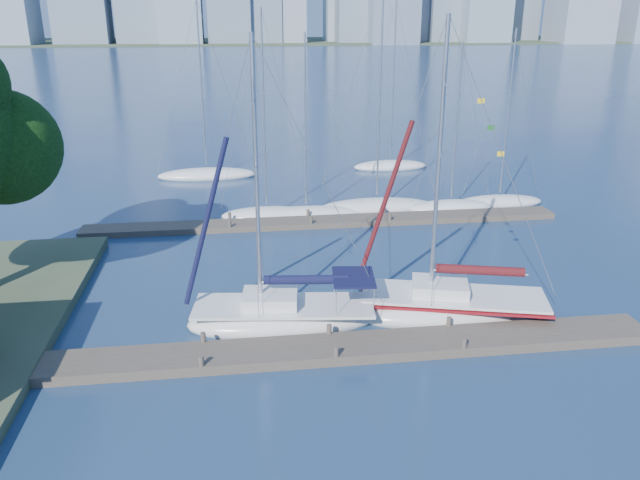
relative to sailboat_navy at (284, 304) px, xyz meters
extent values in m
plane|color=navy|center=(1.69, -2.65, -0.98)|extent=(700.00, 700.00, 0.00)
cube|color=#483D34|center=(1.69, -2.65, -0.78)|extent=(26.00, 2.00, 0.40)
cube|color=#483D34|center=(3.69, 13.35, -0.80)|extent=(30.00, 1.80, 0.36)
cube|color=#38472D|center=(1.69, 317.35, -0.98)|extent=(800.00, 100.00, 1.50)
sphere|color=black|center=(-11.93, 4.99, 6.05)|extent=(5.09, 5.09, 5.09)
ellipsoid|color=white|center=(0.00, 0.00, -0.74)|extent=(8.44, 3.61, 1.44)
cube|color=white|center=(0.00, 0.00, -0.07)|extent=(7.82, 3.33, 0.11)
cube|color=white|center=(-0.57, 0.07, 0.27)|extent=(2.49, 2.00, 0.53)
cylinder|color=silver|center=(-0.95, 0.11, 5.47)|extent=(0.17, 0.17, 10.97)
cylinder|color=silver|center=(0.98, -0.11, 1.03)|extent=(3.86, 0.55, 0.10)
cylinder|color=black|center=(0.98, -0.11, 1.13)|extent=(3.59, 0.79, 0.38)
cube|color=black|center=(2.93, -0.34, 1.23)|extent=(1.98, 2.46, 0.08)
ellipsoid|color=white|center=(7.45, -0.04, -0.73)|extent=(8.99, 4.96, 1.50)
cube|color=white|center=(7.45, -0.04, -0.03)|extent=(8.33, 4.57, 0.12)
cube|color=white|center=(6.87, 0.12, 0.32)|extent=(2.80, 2.39, 0.55)
cylinder|color=silver|center=(6.48, 0.23, 5.81)|extent=(0.18, 0.18, 11.58)
cylinder|color=silver|center=(8.44, -0.31, 1.13)|extent=(3.94, 1.16, 0.10)
cylinder|color=#480F12|center=(8.44, -0.31, 1.23)|extent=(3.70, 1.37, 0.40)
cube|color=maroon|center=(7.45, -0.04, -0.20)|extent=(8.53, 4.73, 0.10)
ellipsoid|color=white|center=(0.10, 15.28, -0.79)|extent=(6.03, 2.36, 1.03)
cylinder|color=silver|center=(0.10, 15.28, 5.98)|extent=(0.11, 0.11, 12.05)
ellipsoid|color=white|center=(2.69, 15.22, -0.80)|extent=(7.37, 2.15, 0.95)
cylinder|color=silver|center=(2.69, 15.22, 5.26)|extent=(0.10, 0.10, 10.73)
ellipsoid|color=white|center=(7.59, 15.97, -0.76)|extent=(8.25, 5.01, 1.17)
cylinder|color=silver|center=(7.59, 15.97, 6.90)|extent=(0.13, 0.13, 13.62)
ellipsoid|color=white|center=(12.61, 15.29, -0.79)|extent=(6.30, 3.34, 1.01)
cylinder|color=silver|center=(12.61, 15.29, 4.97)|extent=(0.11, 0.11, 10.05)
ellipsoid|color=white|center=(16.38, 16.02, -0.79)|extent=(6.51, 3.35, 1.01)
cylinder|color=silver|center=(16.38, 16.02, 5.36)|extent=(0.11, 0.11, 10.84)
ellipsoid|color=white|center=(-4.18, 26.67, -0.76)|extent=(8.31, 4.96, 1.19)
cylinder|color=silver|center=(-4.18, 26.67, 6.41)|extent=(0.13, 0.13, 12.60)
ellipsoid|color=white|center=(11.46, 27.86, -0.78)|extent=(6.70, 3.20, 1.06)
cylinder|color=silver|center=(11.46, 27.86, 6.37)|extent=(0.12, 0.12, 12.76)
cube|color=#8791A2|center=(-45.85, 306.77, 15.29)|extent=(14.05, 17.61, 32.53)
cube|color=#8499AB|center=(-24.25, 282.27, 16.66)|extent=(19.34, 19.81, 35.27)
cube|color=slate|center=(-2.52, 284.03, 16.63)|extent=(19.40, 16.86, 35.20)
cube|color=#8499AB|center=(196.19, 276.40, 15.96)|extent=(14.40, 21.38, 33.87)
camera|label=1|loc=(-1.66, -23.87, 11.49)|focal=35.00mm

